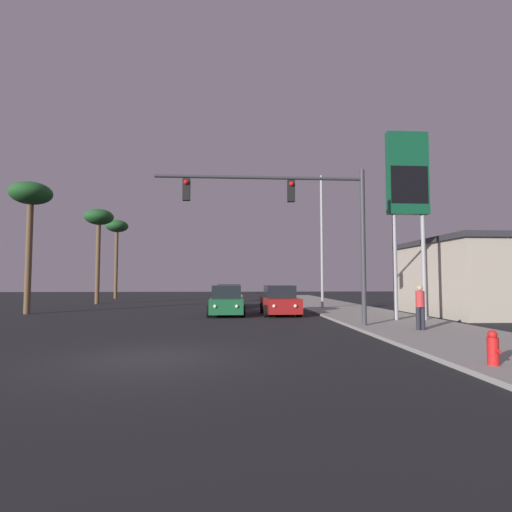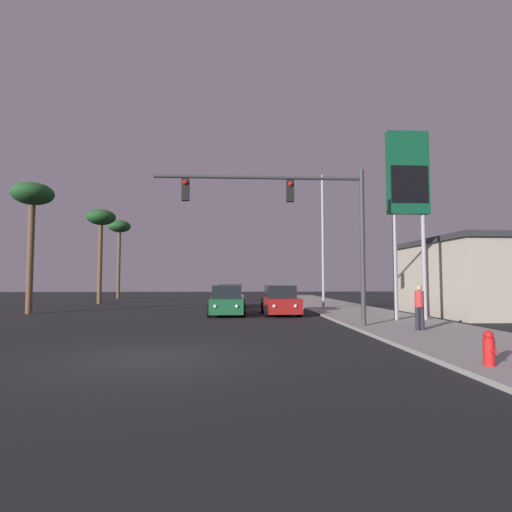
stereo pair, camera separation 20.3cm
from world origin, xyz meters
name	(u,v)px [view 1 (the left image)]	position (x,y,z in m)	size (l,w,h in m)	color
ground_plane	(149,359)	(0.00, 0.00, 0.00)	(120.00, 120.00, 0.00)	black
sidewalk_right	(375,317)	(9.50, 10.00, 0.06)	(5.00, 60.00, 0.12)	gray
building_gas_station	(510,277)	(18.00, 11.55, 2.16)	(10.30, 8.30, 4.30)	#B2A893
car_red	(280,301)	(4.86, 12.58, 0.76)	(2.04, 4.34, 1.68)	maroon
car_grey	(229,297)	(1.92, 18.76, 0.76)	(2.04, 4.32, 1.68)	slate
car_green	(226,302)	(1.81, 12.54, 0.76)	(2.04, 4.31, 1.68)	#195933
traffic_light_mast	(302,212)	(4.97, 5.93, 4.80)	(8.72, 0.36, 6.50)	#38383D
street_lamp	(320,234)	(8.07, 16.23, 5.12)	(1.74, 0.24, 9.00)	#99999E
gas_station_sign	(408,183)	(10.51, 8.09, 6.62)	(2.00, 0.42, 9.00)	#99999E
fire_hydrant	(493,348)	(7.75, -1.85, 0.49)	(0.24, 0.34, 0.76)	red
pedestrian_on_sidewalk	(420,305)	(9.12, 4.27, 1.03)	(0.34, 0.32, 1.67)	#23232D
palm_tree_near	(31,200)	(-9.87, 14.00, 6.77)	(2.40, 2.40, 7.82)	brown
palm_tree_far	(117,230)	(-10.40, 34.00, 7.45)	(2.40, 2.40, 8.58)	brown
palm_tree_mid	(99,222)	(-9.11, 24.00, 6.93)	(2.40, 2.40, 8.00)	brown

